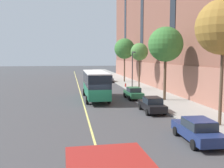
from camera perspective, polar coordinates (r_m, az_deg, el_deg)
name	(u,v)px	position (r m, az deg, el deg)	size (l,w,h in m)	color
ground_plane	(98,107)	(29.11, -2.97, -5.02)	(260.00, 260.00, 0.00)	#424244
sidewalk	(166,100)	(34.09, 11.77, -3.39)	(5.47, 160.00, 0.15)	#9E9B93
city_bus	(95,83)	(33.79, -3.62, 0.12)	(2.89, 10.65, 3.64)	#1E704C
parked_car_darkgray_1	(108,78)	(57.56, -0.81, 1.23)	(2.08, 4.68, 1.56)	#4C4C51
parked_car_black_2	(152,105)	(26.52, 8.73, -4.45)	(2.00, 4.54, 1.56)	black
parked_car_green_3	(133,93)	(34.59, 4.69, -1.97)	(2.01, 4.26, 1.56)	#23603D
parked_car_navy_4	(197,130)	(18.18, 18.11, -9.53)	(2.10, 4.74, 1.56)	navy
street_tree_near_corner	(224,27)	(22.17, 23.15, 11.32)	(4.31, 4.31, 9.82)	brown
street_tree_mid_block	(166,45)	(33.21, 11.59, 8.41)	(4.30, 4.30, 9.06)	brown
street_tree_far_uptown	(139,52)	(44.93, 5.98, 6.94)	(2.96, 2.96, 7.70)	brown
street_tree_far_downtown	(125,49)	(56.95, 2.74, 7.67)	(4.40, 4.40, 9.31)	brown
street_lamp	(133,66)	(42.16, 4.53, 3.89)	(0.36, 1.48, 6.24)	#2D2D30
fire_hydrant	(126,85)	(47.24, 2.96, -0.17)	(0.42, 0.24, 0.72)	red
lane_centerline	(83,103)	(31.94, -6.28, -4.06)	(0.16, 140.00, 0.01)	#E0D66B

